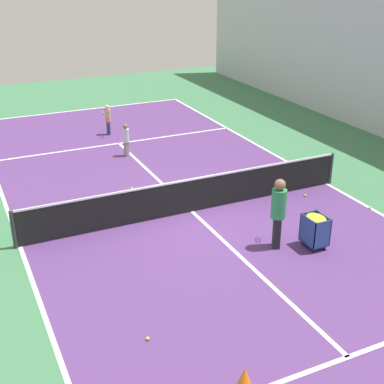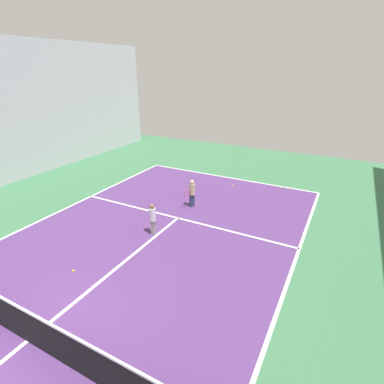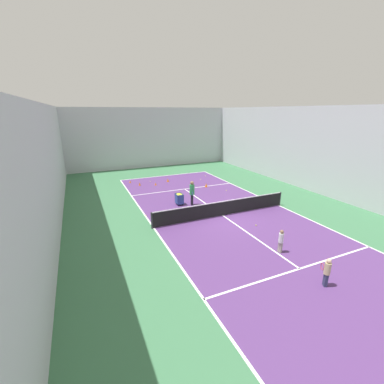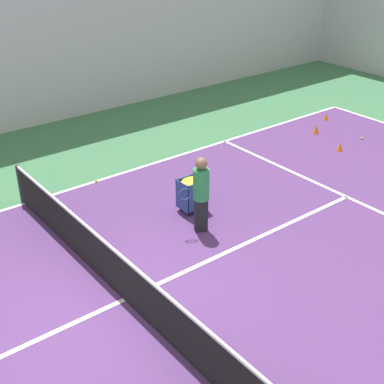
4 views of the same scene
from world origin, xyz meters
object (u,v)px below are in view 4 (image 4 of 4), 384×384
at_px(ball_cart, 192,188).
at_px(training_cone_0, 326,117).
at_px(tennis_net, 123,277).
at_px(coach_at_net, 201,190).

height_order(ball_cart, training_cone_0, ball_cart).
height_order(tennis_net, training_cone_0, tennis_net).
bearing_deg(coach_at_net, tennis_net, 48.97).
xyz_separation_m(ball_cart, training_cone_0, (-2.07, 7.36, -0.47)).
bearing_deg(training_cone_0, tennis_net, -69.35).
xyz_separation_m(tennis_net, ball_cart, (-1.83, 2.99, 0.08)).
distance_m(tennis_net, training_cone_0, 11.06).
xyz_separation_m(coach_at_net, ball_cart, (-0.82, 0.40, -0.42)).
bearing_deg(ball_cart, tennis_net, -58.54).
xyz_separation_m(coach_at_net, training_cone_0, (-2.89, 7.75, -0.89)).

